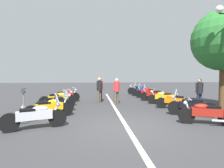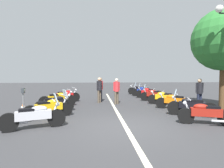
{
  "view_description": "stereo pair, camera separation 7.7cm",
  "coord_description": "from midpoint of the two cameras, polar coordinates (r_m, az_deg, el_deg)",
  "views": [
    {
      "loc": [
        -6.18,
        1.13,
        1.86
      ],
      "look_at": [
        5.47,
        0.0,
        1.29
      ],
      "focal_mm": 28.1,
      "sensor_mm": 36.0,
      "label": 1
    },
    {
      "loc": [
        -6.18,
        1.05,
        1.86
      ],
      "look_at": [
        5.47,
        0.0,
        1.29
      ],
      "focal_mm": 28.1,
      "sensor_mm": 36.0,
      "label": 2
    }
  ],
  "objects": [
    {
      "name": "motorcycle_left_row_2",
      "position": [
        9.43,
        -18.13,
        -5.96
      ],
      "size": [
        1.0,
        1.86,
        0.99
      ],
      "rotation": [
        0.0,
        0.0,
        -1.15
      ],
      "color": "black",
      "rests_on": "ground_plane"
    },
    {
      "name": "motorcycle_right_row_7",
      "position": [
        17.34,
        8.54,
        -1.84
      ],
      "size": [
        0.99,
        2.12,
        1.02
      ],
      "rotation": [
        0.0,
        0.0,
        1.22
      ],
      "color": "black",
      "rests_on": "ground_plane"
    },
    {
      "name": "motorcycle_right_row_5",
      "position": [
        14.62,
        11.51,
        -2.72
      ],
      "size": [
        1.17,
        1.97,
        1.21
      ],
      "rotation": [
        0.0,
        0.0,
        1.07
      ],
      "color": "black",
      "rests_on": "ground_plane"
    },
    {
      "name": "bystander_0",
      "position": [
        11.95,
        -4.34,
        -1.3
      ],
      "size": [
        0.43,
        0.36,
        1.72
      ],
      "rotation": [
        0.0,
        0.0,
        4.04
      ],
      "color": "brown",
      "rests_on": "ground_plane"
    },
    {
      "name": "roadside_tree_0",
      "position": [
        11.44,
        32.4,
        11.94
      ],
      "size": [
        3.33,
        3.33,
        5.45
      ],
      "color": "brown",
      "rests_on": "ground_plane"
    },
    {
      "name": "lane_centre_stripe",
      "position": [
        10.18,
        0.71,
        -7.72
      ],
      "size": [
        15.37,
        0.16,
        0.01
      ],
      "primitive_type": "cube",
      "color": "beige",
      "rests_on": "ground_plane"
    },
    {
      "name": "bystander_1",
      "position": [
        12.43,
        -4.0,
        -1.18
      ],
      "size": [
        0.43,
        0.37,
        1.71
      ],
      "rotation": [
        0.0,
        0.0,
        4.01
      ],
      "color": "#1E2338",
      "rests_on": "ground_plane"
    },
    {
      "name": "motorcycle_right_row_4",
      "position": [
        13.0,
        13.3,
        -3.42
      ],
      "size": [
        1.1,
        1.89,
        1.21
      ],
      "rotation": [
        0.0,
        0.0,
        1.09
      ],
      "color": "black",
      "rests_on": "ground_plane"
    },
    {
      "name": "motorcycle_left_row_3",
      "position": [
        10.95,
        -17.27,
        -4.64
      ],
      "size": [
        1.09,
        2.04,
        1.02
      ],
      "rotation": [
        0.0,
        0.0,
        -1.14
      ],
      "color": "black",
      "rests_on": "ground_plane"
    },
    {
      "name": "motorcycle_right_row_2",
      "position": [
        10.32,
        19.42,
        -5.23
      ],
      "size": [
        1.11,
        1.87,
        0.98
      ],
      "rotation": [
        0.0,
        0.0,
        1.09
      ],
      "color": "black",
      "rests_on": "ground_plane"
    },
    {
      "name": "bystander_2",
      "position": [
        11.31,
        1.31,
        -1.67
      ],
      "size": [
        0.34,
        0.45,
        1.67
      ],
      "rotation": [
        0.0,
        0.0,
        3.76
      ],
      "color": "brown",
      "rests_on": "ground_plane"
    },
    {
      "name": "traffic_cone_0",
      "position": [
        9.53,
        -27.09,
        -6.98
      ],
      "size": [
        0.36,
        0.36,
        0.61
      ],
      "color": "orange",
      "rests_on": "ground_plane"
    },
    {
      "name": "motorcycle_left_row_1",
      "position": [
        8.14,
        -19.76,
        -7.23
      ],
      "size": [
        1.23,
        1.89,
        1.21
      ],
      "rotation": [
        0.0,
        0.0,
        -1.02
      ],
      "color": "black",
      "rests_on": "ground_plane"
    },
    {
      "name": "motorcycle_left_row_0",
      "position": [
        6.7,
        -23.91,
        -9.46
      ],
      "size": [
        0.97,
        2.06,
        1.21
      ],
      "rotation": [
        0.0,
        0.0,
        -1.21
      ],
      "color": "black",
      "rests_on": "ground_plane"
    },
    {
      "name": "ground_plane",
      "position": [
        6.54,
        4.42,
        -13.73
      ],
      "size": [
        80.0,
        80.0,
        0.0
      ],
      "primitive_type": "plane",
      "color": "#38383A"
    },
    {
      "name": "motorcycle_right_row_0",
      "position": [
        7.55,
        27.96,
        -8.32
      ],
      "size": [
        0.94,
        1.93,
        0.98
      ],
      "rotation": [
        0.0,
        0.0,
        1.23
      ],
      "color": "black",
      "rests_on": "ground_plane"
    },
    {
      "name": "motorcycle_left_row_4",
      "position": [
        12.52,
        -15.19,
        -3.73
      ],
      "size": [
        1.09,
        1.96,
        1.0
      ],
      "rotation": [
        0.0,
        0.0,
        -1.12
      ],
      "color": "black",
      "rests_on": "ground_plane"
    },
    {
      "name": "parking_meter",
      "position": [
        8.85,
        -27.07,
        -3.75
      ],
      "size": [
        0.18,
        0.13,
        1.29
      ],
      "rotation": [
        0.0,
        0.0,
        -1.54
      ],
      "color": "slate",
      "rests_on": "ground_plane"
    },
    {
      "name": "bystander_3",
      "position": [
        11.07,
        26.38,
        -2.03
      ],
      "size": [
        0.32,
        0.51,
        1.68
      ],
      "rotation": [
        0.0,
        0.0,
        3.4
      ],
      "color": "#1E2338",
      "rests_on": "ground_plane"
    },
    {
      "name": "motorcycle_right_row_6",
      "position": [
        15.87,
        9.85,
        -2.27
      ],
      "size": [
        1.02,
        2.04,
        1.22
      ],
      "rotation": [
        0.0,
        0.0,
        1.18
      ],
      "color": "black",
      "rests_on": "ground_plane"
    },
    {
      "name": "motorcycle_right_row_1",
      "position": [
        8.87,
        24.15,
        -6.45
      ],
      "size": [
        1.06,
        2.0,
        1.22
      ],
      "rotation": [
        0.0,
        0.0,
        1.14
      ],
      "color": "black",
      "rests_on": "ground_plane"
    },
    {
      "name": "motorcycle_right_row_3",
      "position": [
        11.72,
        16.36,
        -4.24
      ],
      "size": [
        1.1,
        1.94,
        0.98
      ],
      "rotation": [
        0.0,
        0.0,
        1.11
      ],
      "color": "black",
      "rests_on": "ground_plane"
    }
  ]
}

